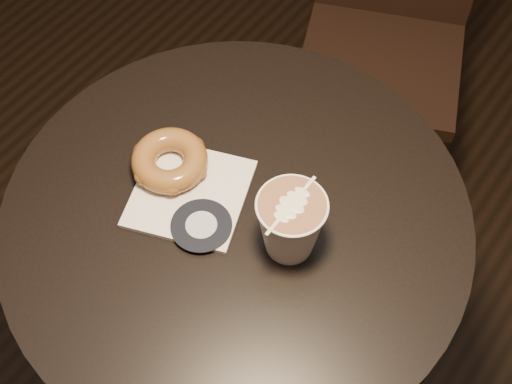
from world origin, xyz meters
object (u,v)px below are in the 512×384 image
pastry_bag (190,193)px  doughnut (170,160)px  latte_cup (290,225)px  cafe_table (239,273)px  chair (391,5)px

pastry_bag → doughnut: size_ratio=1.41×
pastry_bag → latte_cup: bearing=-13.8°
cafe_table → chair: bearing=100.5°
cafe_table → chair: 0.77m
doughnut → latte_cup: 0.22m
cafe_table → pastry_bag: (-0.07, -0.02, 0.20)m
pastry_bag → chair: bearing=74.3°
latte_cup → chair: bearing=107.2°
pastry_bag → latte_cup: latte_cup is taller
chair → doughnut: size_ratio=7.97×
cafe_table → doughnut: 0.26m
cafe_table → doughnut: (-0.13, 0.00, 0.23)m
cafe_table → latte_cup: bearing=3.0°
latte_cup → cafe_table: bearing=-177.0°
doughnut → latte_cup: bearing=0.7°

